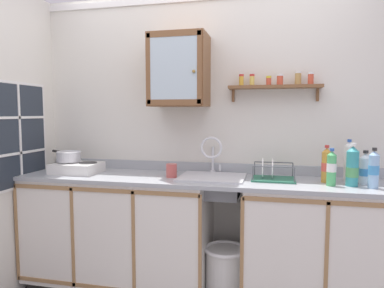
% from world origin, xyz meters
% --- Properties ---
extents(back_wall, '(3.49, 0.07, 2.43)m').
position_xyz_m(back_wall, '(0.00, 0.75, 1.22)').
color(back_wall, silver).
rests_on(back_wall, ground).
extents(lower_cabinet_run, '(1.51, 0.57, 0.92)m').
position_xyz_m(lower_cabinet_run, '(-0.69, 0.45, 0.46)').
color(lower_cabinet_run, black).
rests_on(lower_cabinet_run, ground).
extents(lower_cabinet_run_right, '(1.10, 0.57, 0.92)m').
position_xyz_m(lower_cabinet_run_right, '(0.89, 0.45, 0.46)').
color(lower_cabinet_run_right, black).
rests_on(lower_cabinet_run_right, ground).
extents(countertop, '(2.85, 0.59, 0.03)m').
position_xyz_m(countertop, '(0.00, 0.45, 0.93)').
color(countertop, '#9EA3A8').
rests_on(countertop, lower_cabinet_run).
extents(backsplash, '(2.85, 0.02, 0.08)m').
position_xyz_m(backsplash, '(0.00, 0.72, 0.99)').
color(backsplash, '#9EA3A8').
rests_on(backsplash, countertop).
extents(sink, '(0.50, 0.46, 0.45)m').
position_xyz_m(sink, '(0.08, 0.49, 0.92)').
color(sink, silver).
rests_on(sink, countertop).
extents(hot_plate_stove, '(0.36, 0.30, 0.09)m').
position_xyz_m(hot_plate_stove, '(-1.04, 0.43, 0.99)').
color(hot_plate_stove, silver).
rests_on(hot_plate_stove, countertop).
extents(saucepan, '(0.36, 0.26, 0.09)m').
position_xyz_m(saucepan, '(-1.13, 0.45, 1.08)').
color(saucepan, silver).
rests_on(saucepan, hot_plate_stove).
extents(bottle_water_blue_0, '(0.07, 0.07, 0.27)m').
position_xyz_m(bottle_water_blue_0, '(1.19, 0.34, 1.07)').
color(bottle_water_blue_0, '#8CB7E0').
rests_on(bottle_water_blue_0, countertop).
extents(bottle_opaque_white_1, '(0.07, 0.07, 0.31)m').
position_xyz_m(bottle_opaque_white_1, '(1.07, 0.55, 1.10)').
color(bottle_opaque_white_1, white).
rests_on(bottle_opaque_white_1, countertop).
extents(bottle_juice_amber_2, '(0.07, 0.07, 0.27)m').
position_xyz_m(bottle_juice_amber_2, '(0.91, 0.48, 1.07)').
color(bottle_juice_amber_2, gold).
rests_on(bottle_juice_amber_2, countertop).
extents(bottle_soda_green_3, '(0.06, 0.06, 0.26)m').
position_xyz_m(bottle_soda_green_3, '(0.93, 0.36, 1.07)').
color(bottle_soda_green_3, '#4CB266').
rests_on(bottle_soda_green_3, countertop).
extents(bottle_detergent_teal_4, '(0.08, 0.08, 0.29)m').
position_xyz_m(bottle_detergent_teal_4, '(1.06, 0.38, 1.08)').
color(bottle_detergent_teal_4, teal).
rests_on(bottle_detergent_teal_4, countertop).
extents(bottle_water_clear_5, '(0.08, 0.08, 0.24)m').
position_xyz_m(bottle_water_clear_5, '(1.17, 0.48, 1.05)').
color(bottle_water_clear_5, silver).
rests_on(bottle_water_clear_5, countertop).
extents(dish_rack, '(0.31, 0.25, 0.16)m').
position_xyz_m(dish_rack, '(0.53, 0.48, 0.98)').
color(dish_rack, '#26664C').
rests_on(dish_rack, countertop).
extents(mug, '(0.09, 0.12, 0.10)m').
position_xyz_m(mug, '(-0.22, 0.42, 1.00)').
color(mug, '#B24C47').
rests_on(mug, countertop).
extents(wall_cabinet, '(0.45, 0.35, 0.57)m').
position_xyz_m(wall_cabinet, '(-0.20, 0.57, 1.78)').
color(wall_cabinet, brown).
extents(spice_shelf, '(0.71, 0.14, 0.23)m').
position_xyz_m(spice_shelf, '(0.55, 0.66, 1.66)').
color(spice_shelf, brown).
extents(window, '(0.03, 0.65, 0.85)m').
position_xyz_m(window, '(-1.44, 0.25, 1.27)').
color(window, '#262D38').
extents(trash_bin, '(0.32, 0.32, 0.43)m').
position_xyz_m(trash_bin, '(0.20, 0.40, 0.23)').
color(trash_bin, silver).
rests_on(trash_bin, ground).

